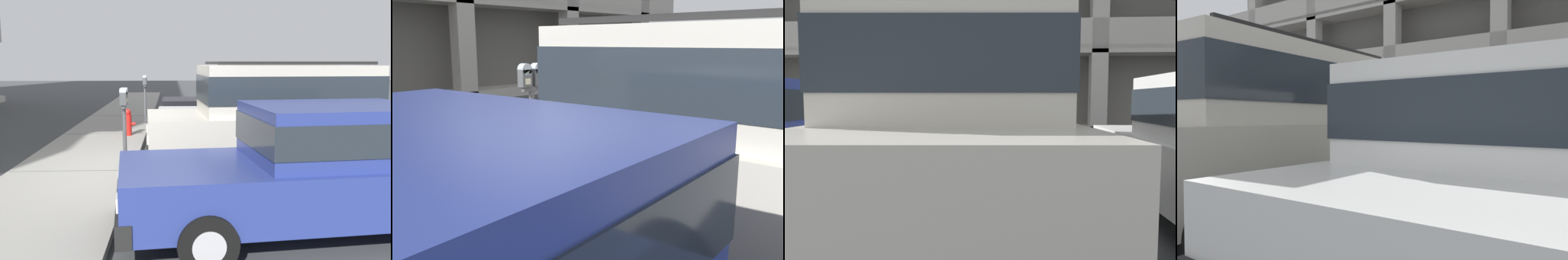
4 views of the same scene
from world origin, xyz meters
TOP-DOWN VIEW (x-y plane):
  - ground_plane at (0.00, 0.00)m, footprint 80.00×80.00m
  - sidewalk at (0.00, 1.30)m, footprint 40.00×2.20m
  - parking_stall_lines at (1.46, -1.40)m, footprint 11.81×4.80m
  - silver_suv at (-0.02, -2.45)m, footprint 2.21×4.88m
  - parking_meter_near at (0.15, 0.35)m, footprint 0.35×0.12m
  - parking_meter_far at (5.99, 0.32)m, footprint 0.35×0.12m
  - fire_hydrant at (3.75, 0.65)m, footprint 0.30×0.30m

SIDE VIEW (x-z plane):
  - ground_plane at x=0.00m, z-range -0.10..0.00m
  - parking_stall_lines at x=1.46m, z-range 0.00..0.01m
  - sidewalk at x=0.00m, z-range 0.00..0.12m
  - fire_hydrant at x=3.75m, z-range 0.11..0.81m
  - silver_suv at x=-0.02m, z-range 0.07..2.11m
  - parking_meter_near at x=0.15m, z-range 0.48..1.93m
  - parking_meter_far at x=5.99m, z-range 0.49..1.99m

